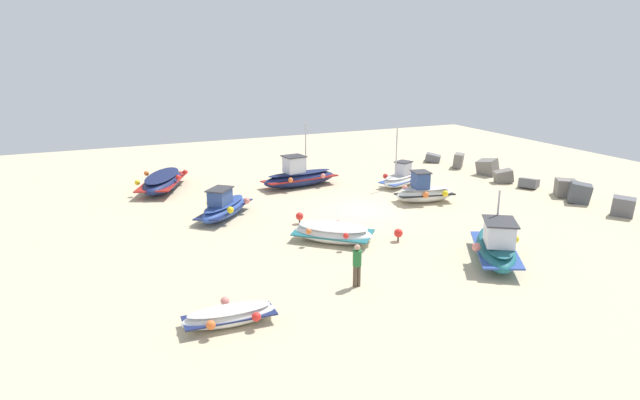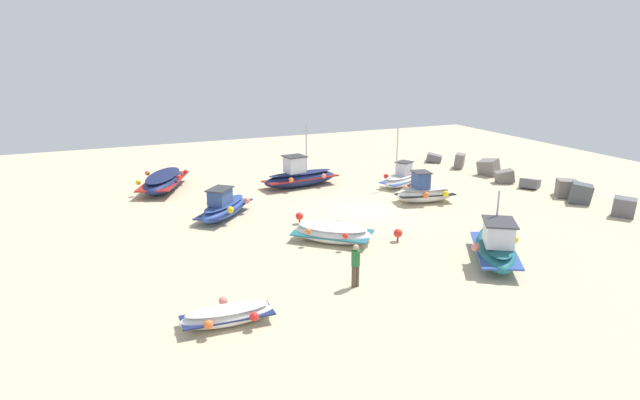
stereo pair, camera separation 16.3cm
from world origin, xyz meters
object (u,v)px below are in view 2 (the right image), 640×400
at_px(fishing_boat_2, 300,177).
at_px(mooring_buoy_0, 299,216).
at_px(fishing_boat_4, 163,181).
at_px(fishing_boat_7, 401,178).
at_px(fishing_boat_6, 496,247).
at_px(fishing_boat_3, 227,315).
at_px(fishing_boat_1, 332,233).
at_px(fishing_boat_5, 424,192).
at_px(fishing_boat_0, 224,207).
at_px(person_walking, 356,263).
at_px(mooring_buoy_1, 398,233).

bearing_deg(fishing_boat_2, mooring_buoy_0, 60.86).
bearing_deg(fishing_boat_4, fishing_boat_7, 93.11).
xyz_separation_m(fishing_boat_6, mooring_buoy_0, (-7.80, -5.46, -0.28)).
distance_m(fishing_boat_3, fishing_boat_6, 11.29).
distance_m(fishing_boat_1, fishing_boat_5, 8.32).
xyz_separation_m(fishing_boat_1, mooring_buoy_0, (-2.97, -0.41, -0.05)).
xyz_separation_m(fishing_boat_0, fishing_boat_3, (11.06, -2.65, -0.23)).
bearing_deg(fishing_boat_2, fishing_boat_3, 53.57).
relative_size(fishing_boat_1, person_walking, 2.30).
bearing_deg(mooring_buoy_1, fishing_boat_4, -148.65).
height_order(fishing_boat_0, fishing_boat_6, fishing_boat_6).
distance_m(fishing_boat_0, person_walking, 10.44).
height_order(fishing_boat_6, person_walking, fishing_boat_6).
relative_size(fishing_boat_0, fishing_boat_5, 1.15).
bearing_deg(fishing_boat_7, fishing_boat_4, 134.97).
xyz_separation_m(fishing_boat_0, fishing_boat_7, (-1.90, 11.72, -0.04)).
xyz_separation_m(fishing_boat_2, person_walking, (14.53, -3.56, 0.31)).
distance_m(fishing_boat_0, mooring_buoy_1, 9.15).
bearing_deg(mooring_buoy_0, fishing_boat_2, 158.32).
bearing_deg(mooring_buoy_1, fishing_boat_0, -136.75).
bearing_deg(fishing_boat_1, fishing_boat_7, -95.42).
relative_size(fishing_boat_1, fishing_boat_5, 1.07).
bearing_deg(mooring_buoy_1, fishing_boat_7, 147.54).
bearing_deg(fishing_boat_0, fishing_boat_6, 81.05).
xyz_separation_m(fishing_boat_2, fishing_boat_7, (2.46, 5.83, -0.13)).
xyz_separation_m(fishing_boat_2, fishing_boat_5, (6.11, 5.10, -0.05)).
relative_size(fishing_boat_3, fishing_boat_5, 0.87).
xyz_separation_m(fishing_boat_1, fishing_boat_3, (5.56, -6.22, -0.11)).
bearing_deg(fishing_boat_6, person_walking, -58.64).
bearing_deg(fishing_boat_6, mooring_buoy_1, -114.50).
relative_size(fishing_boat_0, fishing_boat_7, 1.05).
distance_m(fishing_boat_2, fishing_boat_5, 7.96).
bearing_deg(fishing_boat_5, fishing_boat_6, 84.92).
xyz_separation_m(mooring_buoy_0, mooring_buoy_1, (4.14, 3.12, 0.00)).
bearing_deg(fishing_boat_6, fishing_boat_5, -162.69).
height_order(fishing_boat_2, fishing_boat_6, fishing_boat_2).
relative_size(fishing_boat_2, fishing_boat_5, 1.45).
distance_m(fishing_boat_4, fishing_boat_6, 20.28).
xyz_separation_m(fishing_boat_0, fishing_boat_4, (-6.95, -2.02, 0.00)).
height_order(fishing_boat_0, fishing_boat_2, fishing_boat_2).
relative_size(fishing_boat_5, mooring_buoy_0, 6.10).
bearing_deg(fishing_boat_4, fishing_boat_5, 79.51).
bearing_deg(mooring_buoy_0, person_walking, -6.14).
bearing_deg(fishing_boat_7, mooring_buoy_0, -177.56).
bearing_deg(fishing_boat_2, fishing_boat_0, 29.06).
bearing_deg(person_walking, fishing_boat_5, 135.55).
bearing_deg(fishing_boat_0, fishing_boat_4, -122.57).
bearing_deg(fishing_boat_2, fishing_boat_4, -25.53).
distance_m(fishing_boat_1, fishing_boat_3, 8.34).
bearing_deg(fishing_boat_7, fishing_boat_0, 164.34).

